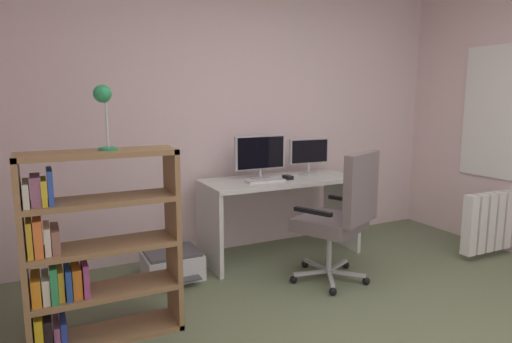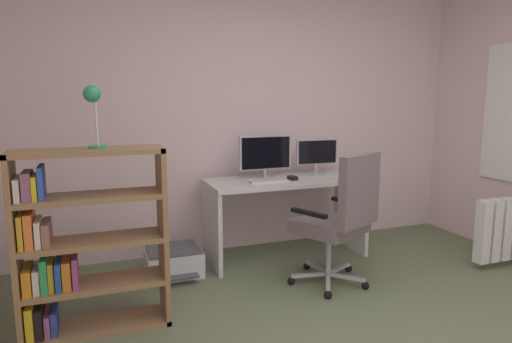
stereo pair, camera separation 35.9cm
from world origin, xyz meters
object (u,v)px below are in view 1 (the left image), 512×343
(printer, at_px, (172,264))
(computer_mouse, at_px, (288,177))
(desk, at_px, (280,199))
(radiator, at_px, (505,219))
(bookshelf, at_px, (87,253))
(monitor_secondary, at_px, (309,153))
(monitor_main, at_px, (260,154))
(keyboard, at_px, (265,181))
(desk_lamp, at_px, (103,103))
(office_chair, at_px, (342,213))

(printer, bearing_deg, computer_mouse, 0.31)
(desk, bearing_deg, radiator, -24.70)
(radiator, bearing_deg, computer_mouse, 156.40)
(bookshelf, distance_m, radiator, 3.66)
(monitor_secondary, height_order, printer, monitor_secondary)
(monitor_main, height_order, keyboard, monitor_main)
(desk_lamp, xyz_separation_m, radiator, (3.52, -0.10, -1.09))
(monitor_secondary, relative_size, keyboard, 1.20)
(desk, bearing_deg, bookshelf, -155.83)
(desk, xyz_separation_m, radiator, (1.91, -0.88, -0.20))
(radiator, bearing_deg, printer, 164.64)
(keyboard, distance_m, bookshelf, 1.70)
(printer, bearing_deg, monitor_secondary, 6.61)
(desk, relative_size, computer_mouse, 14.26)
(desk_lamp, bearing_deg, monitor_main, 31.26)
(office_chair, xyz_separation_m, bookshelf, (-1.87, -0.03, -0.02))
(monitor_secondary, height_order, radiator, monitor_secondary)
(monitor_main, xyz_separation_m, desk_lamp, (-1.45, -0.88, 0.48))
(keyboard, height_order, bookshelf, bookshelf)
(desk, xyz_separation_m, keyboard, (-0.20, -0.09, 0.20))
(monitor_secondary, bearing_deg, printer, -173.39)
(keyboard, relative_size, office_chair, 0.32)
(office_chair, height_order, printer, office_chair)
(monitor_secondary, bearing_deg, office_chair, -105.70)
(keyboard, distance_m, desk_lamp, 1.71)
(bookshelf, bearing_deg, monitor_secondary, 22.63)
(monitor_secondary, xyz_separation_m, bookshelf, (-2.11, -0.88, -0.38))
(keyboard, distance_m, radiator, 2.30)
(computer_mouse, relative_size, desk_lamp, 0.27)
(monitor_main, distance_m, keyboard, 0.28)
(keyboard, bearing_deg, monitor_secondary, 20.03)
(monitor_main, bearing_deg, desk, -30.66)
(bookshelf, bearing_deg, computer_mouse, 22.00)
(bookshelf, relative_size, printer, 2.47)
(monitor_main, relative_size, keyboard, 1.45)
(office_chair, bearing_deg, bookshelf, -179.09)
(desk, height_order, monitor_main, monitor_main)
(keyboard, bearing_deg, monitor_main, 78.76)
(desk, height_order, bookshelf, bookshelf)
(desk, height_order, radiator, desk)
(monitor_main, height_order, desk_lamp, desk_lamp)
(keyboard, relative_size, desk_lamp, 0.90)
(office_chair, relative_size, desk_lamp, 2.79)
(monitor_main, height_order, monitor_secondary, monitor_main)
(keyboard, xyz_separation_m, radiator, (2.12, -0.79, -0.41))
(desk, relative_size, monitor_secondary, 3.49)
(radiator, bearing_deg, desk_lamp, 178.42)
(radiator, bearing_deg, monitor_main, 154.82)
(monitor_main, xyz_separation_m, monitor_secondary, (0.52, 0.00, -0.02))
(radiator, bearing_deg, bookshelf, 178.48)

